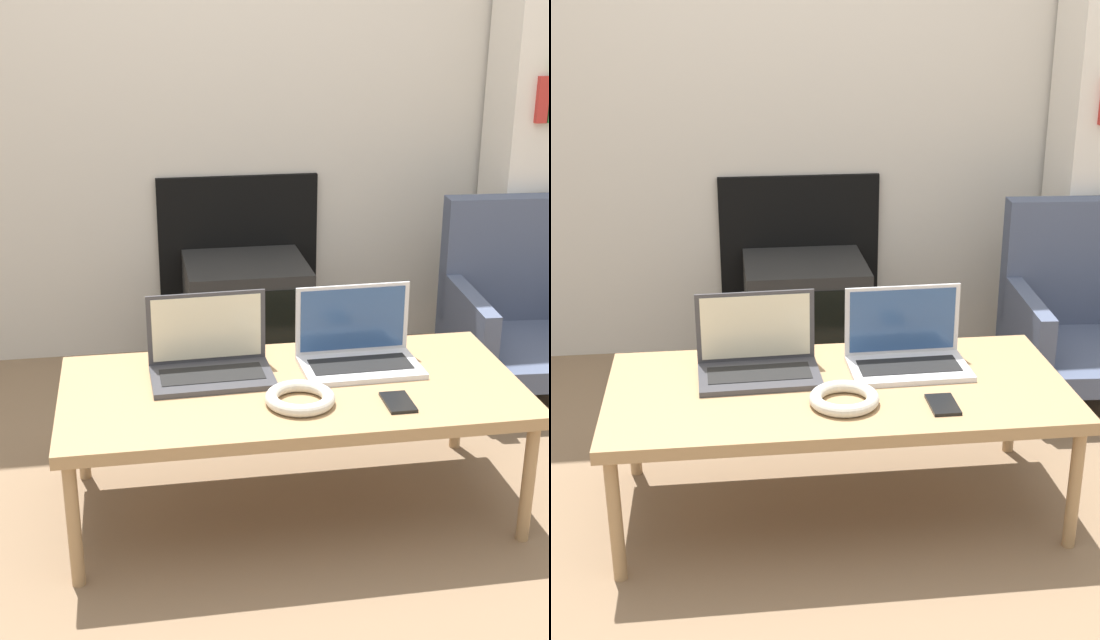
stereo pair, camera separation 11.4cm
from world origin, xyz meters
TOP-DOWN VIEW (x-y plane):
  - ground_plane at (0.00, 0.00)m, footprint 14.00×14.00m
  - wall_back at (0.00, 1.64)m, footprint 7.00×0.08m
  - table at (0.00, 0.33)m, footprint 1.30×0.62m
  - laptop_left at (-0.22, 0.45)m, footprint 0.35×0.22m
  - laptop_right at (0.22, 0.45)m, footprint 0.35×0.22m
  - headphones at (0.00, 0.21)m, footprint 0.19×0.19m
  - phone at (0.26, 0.17)m, footprint 0.07×0.12m
  - tv at (0.01, 1.37)m, footprint 0.47×0.44m
  - armchair at (1.08, 1.09)m, footprint 0.67×0.65m

SIDE VIEW (x-z plane):
  - ground_plane at x=0.00m, z-range 0.00..0.00m
  - tv at x=0.01m, z-range 0.00..0.45m
  - armchair at x=1.08m, z-range -0.04..0.66m
  - table at x=0.00m, z-range 0.17..0.57m
  - phone at x=0.26m, z-range 0.40..0.41m
  - headphones at x=0.00m, z-range 0.40..0.43m
  - laptop_left at x=-0.22m, z-range 0.34..0.57m
  - laptop_right at x=0.22m, z-range 0.34..0.57m
  - wall_back at x=0.00m, z-range -0.01..2.59m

